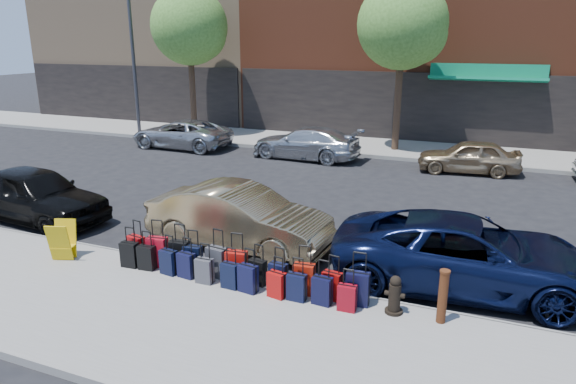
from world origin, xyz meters
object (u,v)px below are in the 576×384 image
at_px(tree_left, 192,28).
at_px(car_far_0, 181,134).
at_px(tree_center, 406,27).
at_px(car_near_2, 466,254).
at_px(display_rack, 62,241).
at_px(streetlight, 135,44).
at_px(suitcase_front_5, 236,266).
at_px(bollard, 443,296).
at_px(car_near_0, 35,195).
at_px(car_near_1, 239,218).
at_px(car_far_1, 306,143).
at_px(fire_hydrant, 395,296).
at_px(car_far_2, 469,156).

xyz_separation_m(tree_left, car_far_0, (0.87, -2.73, -4.75)).
xyz_separation_m(tree_center, car_near_2, (3.70, -12.56, -4.67)).
bearing_deg(tree_center, car_far_0, -164.16).
relative_size(tree_left, display_rack, 8.30).
relative_size(streetlight, suitcase_front_5, 7.78).
xyz_separation_m(suitcase_front_5, bollard, (4.09, -0.08, 0.19)).
bearing_deg(car_near_2, suitcase_front_5, 107.74).
relative_size(streetlight, car_near_0, 1.77).
bearing_deg(car_near_0, streetlight, 30.20).
bearing_deg(streetlight, car_near_1, -44.56).
distance_m(suitcase_front_5, car_far_1, 12.00).
height_order(fire_hydrant, car_far_2, car_far_2).
bearing_deg(fire_hydrant, suitcase_front_5, -178.64).
relative_size(fire_hydrant, bollard, 0.73).
relative_size(tree_center, fire_hydrant, 9.94).
bearing_deg(car_near_2, streetlight, 50.93).
bearing_deg(car_far_1, car_near_0, -19.36).
xyz_separation_m(display_rack, car_far_0, (-4.85, 12.10, 0.08)).
xyz_separation_m(display_rack, car_near_1, (3.20, 2.47, 0.18)).
height_order(car_near_1, car_far_1, car_near_1).
bearing_deg(display_rack, bollard, -16.95).
xyz_separation_m(bollard, car_far_2, (-0.29, 11.83, -0.03)).
bearing_deg(suitcase_front_5, car_near_0, 161.34).
xyz_separation_m(streetlight, car_far_1, (9.99, -1.96, -3.98)).
relative_size(fire_hydrant, car_near_2, 0.14).
bearing_deg(tree_center, car_far_1, -142.38).
bearing_deg(bollard, tree_left, 134.05).
bearing_deg(streetlight, tree_center, 2.98).
height_order(tree_center, car_far_1, tree_center).
xyz_separation_m(car_near_1, car_far_1, (-1.87, 9.71, -0.08)).
bearing_deg(fire_hydrant, bollard, 1.78).
relative_size(car_far_1, car_far_2, 1.25).
distance_m(car_near_1, car_far_1, 9.89).
bearing_deg(display_rack, car_near_2, -4.89).
height_order(car_near_2, car_far_0, car_near_2).
distance_m(car_far_0, car_far_2, 12.78).
xyz_separation_m(display_rack, car_far_1, (1.33, 12.18, 0.10)).
bearing_deg(tree_left, car_far_2, -10.71).
distance_m(fire_hydrant, car_near_2, 2.15).
distance_m(tree_left, car_far_2, 14.69).
xyz_separation_m(streetlight, fire_hydrant, (16.05, -13.70, -4.17)).
relative_size(car_near_0, car_far_0, 0.95).
height_order(car_near_0, car_near_2, car_near_0).
distance_m(car_near_0, car_near_2, 11.45).
bearing_deg(fire_hydrant, car_near_1, 156.87).
distance_m(bollard, car_near_0, 11.30).
distance_m(tree_left, bollard, 20.60).
relative_size(suitcase_front_5, car_near_1, 0.22).
distance_m(car_far_0, car_far_1, 6.18).
bearing_deg(suitcase_front_5, tree_left, 117.65).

